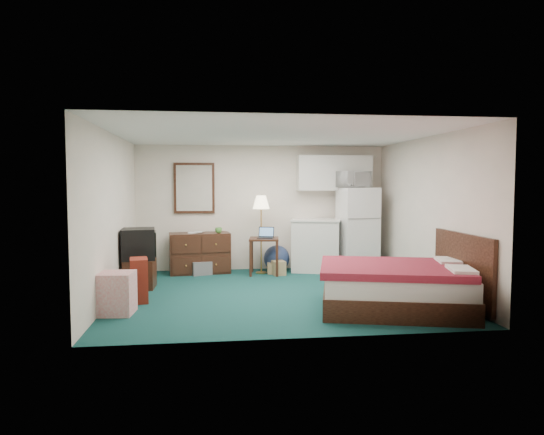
{
  "coord_description": "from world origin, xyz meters",
  "views": [
    {
      "loc": [
        -1.01,
        -7.51,
        1.74
      ],
      "look_at": [
        -0.02,
        0.42,
        1.18
      ],
      "focal_mm": 32.0,
      "sensor_mm": 36.0,
      "label": 1
    }
  ],
  "objects": [
    {
      "name": "upper_cabinets",
      "position": [
        1.45,
        2.08,
        1.95
      ],
      "size": [
        1.5,
        0.35,
        0.7
      ],
      "primitive_type": null,
      "color": "silver",
      "rests_on": "walls"
    },
    {
      "name": "cardboard_box_a",
      "position": [
        0.17,
        1.68,
        0.1
      ],
      "size": [
        0.26,
        0.22,
        0.21
      ],
      "primitive_type": null,
      "rotation": [
        0.0,
        0.0,
        -0.07
      ],
      "color": "olive",
      "rests_on": "floor"
    },
    {
      "name": "bed",
      "position": [
        1.48,
        -1.21,
        0.31
      ],
      "size": [
        2.25,
        1.95,
        0.62
      ],
      "primitive_type": null,
      "rotation": [
        0.0,
        0.0,
        -0.25
      ],
      "color": "maroon",
      "rests_on": "floor"
    },
    {
      "name": "book_b",
      "position": [
        -1.35,
        1.98,
        0.9
      ],
      "size": [
        0.17,
        0.05,
        0.23
      ],
      "primitive_type": "imported",
      "rotation": [
        0.0,
        0.0,
        -0.14
      ],
      "color": "olive",
      "rests_on": "dresser"
    },
    {
      "name": "mirror",
      "position": [
        -1.35,
        2.22,
        1.65
      ],
      "size": [
        0.8,
        0.06,
        1.0
      ],
      "primitive_type": null,
      "color": "white",
      "rests_on": "walls"
    },
    {
      "name": "dresser",
      "position": [
        -1.25,
        1.94,
        0.39
      ],
      "size": [
        1.2,
        0.65,
        0.78
      ],
      "primitive_type": null,
      "rotation": [
        0.0,
        0.0,
        0.12
      ],
      "color": "black",
      "rests_on": "floor"
    },
    {
      "name": "exercise_ball",
      "position": [
        0.27,
        1.96,
        0.26
      ],
      "size": [
        0.55,
        0.55,
        0.52
      ],
      "primitive_type": "sphere",
      "rotation": [
        0.0,
        0.0,
        -0.07
      ],
      "color": "navy",
      "rests_on": "floor"
    },
    {
      "name": "microwave",
      "position": [
        1.76,
        1.75,
        1.86
      ],
      "size": [
        0.66,
        0.52,
        0.39
      ],
      "primitive_type": "imported",
      "rotation": [
        0.0,
        0.0,
        0.39
      ],
      "color": "silver",
      "rests_on": "fridge"
    },
    {
      "name": "crt_tv",
      "position": [
        -2.23,
        0.7,
        0.74
      ],
      "size": [
        0.62,
        0.66,
        0.51
      ],
      "primitive_type": null,
      "rotation": [
        0.0,
        0.0,
        0.12
      ],
      "color": "black",
      "rests_on": "tv_stand"
    },
    {
      "name": "floor_lamp",
      "position": [
        -0.06,
        1.77,
        0.75
      ],
      "size": [
        0.41,
        0.41,
        1.51
      ],
      "primitive_type": null,
      "rotation": [
        0.0,
        0.0,
        0.32
      ],
      "color": "gold",
      "rests_on": "floor"
    },
    {
      "name": "laptop",
      "position": [
        0.0,
        1.59,
        0.8
      ],
      "size": [
        0.35,
        0.31,
        0.2
      ],
      "primitive_type": null,
      "rotation": [
        0.0,
        0.0,
        -0.29
      ],
      "color": "black",
      "rests_on": "desk"
    },
    {
      "name": "walls",
      "position": [
        0.0,
        0.0,
        1.25
      ],
      "size": [
        5.01,
        4.51,
        2.5
      ],
      "color": "beige",
      "rests_on": "floor"
    },
    {
      "name": "fridge",
      "position": [
        1.85,
        1.74,
        0.83
      ],
      "size": [
        0.74,
        0.74,
        1.66
      ],
      "primitive_type": null,
      "rotation": [
        0.0,
        0.0,
        0.08
      ],
      "color": "silver",
      "rests_on": "floor"
    },
    {
      "name": "file_bin",
      "position": [
        -1.22,
        1.76,
        0.13
      ],
      "size": [
        0.43,
        0.37,
        0.26
      ],
      "primitive_type": null,
      "rotation": [
        0.0,
        0.0,
        0.3
      ],
      "color": "slate",
      "rests_on": "floor"
    },
    {
      "name": "suitcase",
      "position": [
        -2.08,
        -0.29,
        0.32
      ],
      "size": [
        0.31,
        0.43,
        0.64
      ],
      "primitive_type": null,
      "rotation": [
        0.0,
        0.0,
        0.17
      ],
      "color": "#5A1007",
      "rests_on": "floor"
    },
    {
      "name": "desk",
      "position": [
        -0.02,
        1.64,
        0.35
      ],
      "size": [
        0.62,
        0.62,
        0.7
      ],
      "primitive_type": null,
      "rotation": [
        0.0,
        0.0,
        -0.13
      ],
      "color": "black",
      "rests_on": "floor"
    },
    {
      "name": "mug",
      "position": [
        -0.88,
        1.83,
        0.85
      ],
      "size": [
        0.14,
        0.11,
        0.14
      ],
      "primitive_type": "imported",
      "rotation": [
        0.0,
        0.0,
        -0.0
      ],
      "color": "#498D37",
      "rests_on": "dresser"
    },
    {
      "name": "cardboard_box_b",
      "position": [
        0.25,
        1.54,
        0.13
      ],
      "size": [
        0.27,
        0.3,
        0.27
      ],
      "primitive_type": null,
      "rotation": [
        0.0,
        0.0,
        0.16
      ],
      "color": "olive",
      "rests_on": "floor"
    },
    {
      "name": "tv_stand",
      "position": [
        -2.21,
        0.67,
        0.24
      ],
      "size": [
        0.49,
        0.54,
        0.48
      ],
      "primitive_type": null,
      "rotation": [
        0.0,
        0.0,
        -0.01
      ],
      "color": "black",
      "rests_on": "floor"
    },
    {
      "name": "kitchen_counter",
      "position": [
        1.05,
        1.88,
        0.5
      ],
      "size": [
        1.08,
        0.93,
        1.0
      ],
      "primitive_type": null,
      "rotation": [
        0.0,
        0.0,
        -0.29
      ],
      "color": "silver",
      "rests_on": "floor"
    },
    {
      "name": "book_a",
      "position": [
        -1.47,
        1.9,
        0.9
      ],
      "size": [
        0.16,
        0.02,
        0.22
      ],
      "primitive_type": "imported",
      "rotation": [
        0.0,
        0.0,
        -0.02
      ],
      "color": "olive",
      "rests_on": "dresser"
    },
    {
      "name": "headboard",
      "position": [
        2.46,
        -1.21,
        0.55
      ],
      "size": [
        0.06,
        1.56,
        1.0
      ],
      "primitive_type": null,
      "color": "black",
      "rests_on": "walls"
    },
    {
      "name": "ceiling",
      "position": [
        0.0,
        0.0,
        2.5
      ],
      "size": [
        5.0,
        4.5,
        0.01
      ],
      "primitive_type": "cube",
      "color": "beige",
      "rests_on": "walls"
    },
    {
      "name": "floor",
      "position": [
        0.0,
        0.0,
        0.0
      ],
      "size": [
        5.0,
        4.5,
        0.01
      ],
      "primitive_type": "cube",
      "color": "#124646",
      "rests_on": "ground"
    },
    {
      "name": "retail_box",
      "position": [
        -2.28,
        -0.94,
        0.28
      ],
      "size": [
        0.48,
        0.48,
        0.56
      ],
      "primitive_type": null,
      "rotation": [
        0.0,
        0.0,
        -0.09
      ],
      "color": "silver",
      "rests_on": "floor"
    }
  ]
}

